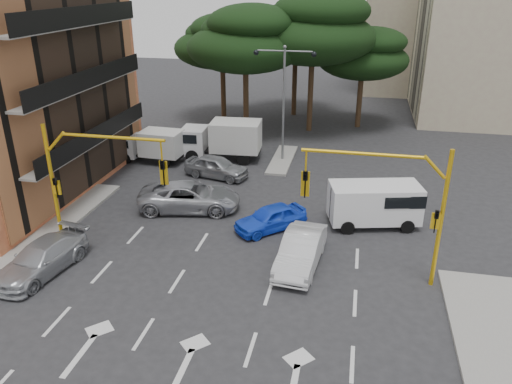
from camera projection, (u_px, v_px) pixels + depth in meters
ground at (222, 287)px, 20.94m from camera, size 120.00×120.00×0.00m
median_strip at (282, 160)px, 35.28m from camera, size 1.40×6.00×0.15m
apartment_beige_far at (441, 13)px, 54.71m from camera, size 16.20×12.15×16.70m
pine_left_near at (246, 38)px, 38.39m from camera, size 9.15×9.15×10.23m
pine_center at (314, 28)px, 38.97m from camera, size 9.98×9.98×11.16m
pine_left_far at (223, 41)px, 42.82m from camera, size 8.32×8.32×9.30m
pine_right at (364, 53)px, 40.83m from camera, size 7.49×7.49×8.37m
pine_back at (297, 30)px, 44.11m from camera, size 9.15×9.15×10.23m
signal_mast_right at (397, 197)px, 19.90m from camera, size 5.79×0.37×6.00m
signal_mast_left at (86, 172)px, 22.47m from camera, size 5.79×0.37×6.00m
street_lamp_center at (284, 84)px, 33.16m from camera, size 4.16×0.36×7.77m
car_white_hatch at (301, 251)px, 22.21m from camera, size 2.02×4.72×1.51m
car_blue_compact at (271, 218)px, 25.45m from camera, size 3.86×3.74×1.31m
car_silver_wagon at (42, 258)px, 21.72m from camera, size 2.67×4.97×1.37m
car_silver_cross_a at (190, 196)px, 27.63m from camera, size 5.92×3.51×1.54m
car_silver_cross_b at (216, 167)px, 32.15m from camera, size 4.46×2.58×1.43m
van_white at (374, 205)px, 25.75m from camera, size 4.94×3.12×2.29m
box_truck_a at (151, 146)px, 34.68m from camera, size 4.76×2.23×2.28m
box_truck_b at (222, 140)px, 35.12m from camera, size 5.79×2.72×2.78m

